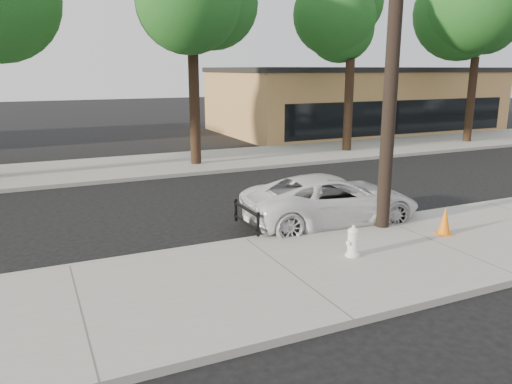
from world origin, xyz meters
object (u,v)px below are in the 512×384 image
Objects in this scene: utility_pole at (393,43)px; traffic_cone at (445,221)px; fire_hydrant at (353,242)px; police_cruiser at (331,200)px.

traffic_cone is at bearing -50.35° from utility_pole.
fire_hydrant is 0.94× the size of traffic_cone.
police_cruiser is 6.95× the size of traffic_cone.
police_cruiser is at bearing 51.79° from fire_hydrant.
fire_hydrant is at bearing -174.75° from traffic_cone.
police_cruiser is at bearing 127.17° from traffic_cone.
utility_pole reaches higher than fire_hydrant.
fire_hydrant is at bearing -143.65° from utility_pole.
police_cruiser is 7.42× the size of fire_hydrant.
traffic_cone is (1.77, -2.33, -0.18)m from police_cruiser.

